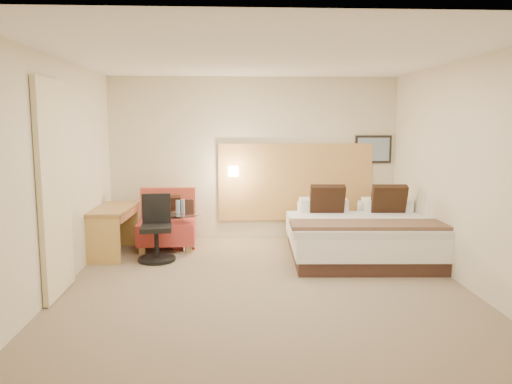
{
  "coord_description": "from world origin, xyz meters",
  "views": [
    {
      "loc": [
        -0.4,
        -5.86,
        1.97
      ],
      "look_at": [
        -0.07,
        0.53,
        1.06
      ],
      "focal_mm": 35.0,
      "sensor_mm": 36.0,
      "label": 1
    }
  ],
  "objects": [
    {
      "name": "floor",
      "position": [
        0.0,
        0.0,
        -0.01
      ],
      "size": [
        4.8,
        5.0,
        0.02
      ],
      "primitive_type": "cube",
      "color": "#7B6A53",
      "rests_on": "ground"
    },
    {
      "name": "ceiling",
      "position": [
        0.0,
        0.0,
        2.71
      ],
      "size": [
        4.8,
        5.0,
        0.02
      ],
      "primitive_type": "cube",
      "color": "white",
      "rests_on": "floor"
    },
    {
      "name": "wall_back",
      "position": [
        0.0,
        2.51,
        1.35
      ],
      "size": [
        4.8,
        0.02,
        2.7
      ],
      "primitive_type": "cube",
      "color": "beige",
      "rests_on": "floor"
    },
    {
      "name": "wall_front",
      "position": [
        0.0,
        -2.51,
        1.35
      ],
      "size": [
        4.8,
        0.02,
        2.7
      ],
      "primitive_type": "cube",
      "color": "beige",
      "rests_on": "floor"
    },
    {
      "name": "wall_left",
      "position": [
        -2.41,
        0.0,
        1.35
      ],
      "size": [
        0.02,
        5.0,
        2.7
      ],
      "primitive_type": "cube",
      "color": "beige",
      "rests_on": "floor"
    },
    {
      "name": "wall_right",
      "position": [
        2.41,
        0.0,
        1.35
      ],
      "size": [
        0.02,
        5.0,
        2.7
      ],
      "primitive_type": "cube",
      "color": "beige",
      "rests_on": "floor"
    },
    {
      "name": "headboard_panel",
      "position": [
        0.7,
        2.47,
        0.95
      ],
      "size": [
        2.6,
        0.04,
        1.3
      ],
      "primitive_type": "cube",
      "color": "tan",
      "rests_on": "wall_back"
    },
    {
      "name": "art_frame",
      "position": [
        2.02,
        2.48,
        1.5
      ],
      "size": [
        0.62,
        0.03,
        0.47
      ],
      "primitive_type": "cube",
      "color": "black",
      "rests_on": "wall_back"
    },
    {
      "name": "art_canvas",
      "position": [
        2.02,
        2.46,
        1.5
      ],
      "size": [
        0.54,
        0.01,
        0.39
      ],
      "primitive_type": "cube",
      "color": "#748CA0",
      "rests_on": "wall_back"
    },
    {
      "name": "lamp_arm",
      "position": [
        -0.35,
        2.42,
        1.15
      ],
      "size": [
        0.02,
        0.12,
        0.02
      ],
      "primitive_type": "cylinder",
      "rotation": [
        1.57,
        0.0,
        0.0
      ],
      "color": "silver",
      "rests_on": "wall_back"
    },
    {
      "name": "lamp_shade",
      "position": [
        -0.35,
        2.36,
        1.15
      ],
      "size": [
        0.15,
        0.15,
        0.15
      ],
      "primitive_type": "cube",
      "color": "#FEEDC6",
      "rests_on": "wall_back"
    },
    {
      "name": "curtain",
      "position": [
        -2.36,
        -0.25,
        1.22
      ],
      "size": [
        0.06,
        0.9,
        2.42
      ],
      "primitive_type": "cube",
      "color": "beige",
      "rests_on": "wall_left"
    },
    {
      "name": "bottle_a",
      "position": [
        -1.2,
        1.67,
        0.68
      ],
      "size": [
        0.07,
        0.07,
        0.21
      ],
      "primitive_type": "cylinder",
      "rotation": [
        0.0,
        0.0,
        -0.1
      ],
      "color": "#96B6E7",
      "rests_on": "side_table"
    },
    {
      "name": "bottle_b",
      "position": [
        -1.13,
        1.74,
        0.68
      ],
      "size": [
        0.07,
        0.07,
        0.21
      ],
      "primitive_type": "cylinder",
      "rotation": [
        0.0,
        0.0,
        -0.1
      ],
      "color": "#92BCE2",
      "rests_on": "side_table"
    },
    {
      "name": "menu_folder",
      "position": [
        -1.02,
        1.62,
        0.69
      ],
      "size": [
        0.14,
        0.06,
        0.23
      ],
      "primitive_type": "cube",
      "rotation": [
        0.0,
        0.0,
        -0.1
      ],
      "color": "#3B2018",
      "rests_on": "side_table"
    },
    {
      "name": "bed",
      "position": [
        1.5,
        1.17,
        0.34
      ],
      "size": [
        2.21,
        2.16,
        1.04
      ],
      "color": "#38221C",
      "rests_on": "floor"
    },
    {
      "name": "lounge_chair",
      "position": [
        -1.39,
        1.88,
        0.37
      ],
      "size": [
        0.89,
        0.78,
        0.92
      ],
      "color": "tan",
      "rests_on": "floor"
    },
    {
      "name": "side_table",
      "position": [
        -1.13,
        1.66,
        0.32
      ],
      "size": [
        0.56,
        0.56,
        0.57
      ],
      "color": "silver",
      "rests_on": "floor"
    },
    {
      "name": "desk",
      "position": [
        -2.11,
        1.47,
        0.56
      ],
      "size": [
        0.58,
        1.17,
        0.71
      ],
      "color": "#A1753F",
      "rests_on": "floor"
    },
    {
      "name": "desk_chair",
      "position": [
        -1.46,
        1.13,
        0.38
      ],
      "size": [
        0.57,
        0.57,
        0.93
      ],
      "color": "black",
      "rests_on": "floor"
    }
  ]
}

